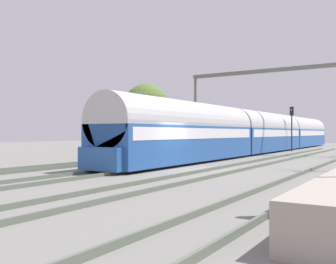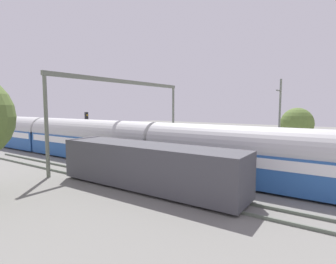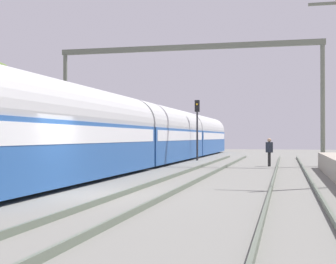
{
  "view_description": "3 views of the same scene",
  "coord_description": "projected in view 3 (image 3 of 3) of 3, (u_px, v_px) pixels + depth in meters",
  "views": [
    {
      "loc": [
        9.97,
        -17.8,
        1.93
      ],
      "look_at": [
        -2.19,
        1.8,
        1.98
      ],
      "focal_mm": 41.36,
      "sensor_mm": 36.0,
      "label": 1
    },
    {
      "loc": [
        -19.86,
        -1.02,
        5.28
      ],
      "look_at": [
        1.92,
        13.73,
        2.76
      ],
      "focal_mm": 28.76,
      "sensor_mm": 36.0,
      "label": 2
    },
    {
      "loc": [
        6.31,
        -14.64,
        1.8
      ],
      "look_at": [
        -1.09,
        16.86,
        2.13
      ],
      "focal_mm": 53.46,
      "sensor_mm": 36.0,
      "label": 3
    }
  ],
  "objects": [
    {
      "name": "ground",
      "position": [
        79.0,
        194.0,
        15.68
      ],
      "size": [
        120.0,
        120.0,
        0.0
      ],
      "primitive_type": "plane",
      "color": "slate"
    },
    {
      "name": "track_west",
      "position": [
        16.0,
        190.0,
        16.18
      ],
      "size": [
        1.52,
        60.0,
        0.16
      ],
      "color": "#5A6455",
      "rests_on": "ground"
    },
    {
      "name": "track_east",
      "position": [
        146.0,
        194.0,
        15.18
      ],
      "size": [
        1.52,
        60.0,
        0.16
      ],
      "color": "#5A6455",
      "rests_on": "ground"
    },
    {
      "name": "track_far_east",
      "position": [
        295.0,
        198.0,
        14.18
      ],
      "size": [
        1.52,
        60.0,
        0.16
      ],
      "color": "#5A6455",
      "rests_on": "ground"
    },
    {
      "name": "passenger_train",
      "position": [
        164.0,
        135.0,
        36.04
      ],
      "size": [
        2.93,
        49.2,
        3.82
      ],
      "color": "#28569E",
      "rests_on": "ground"
    },
    {
      "name": "freight_car",
      "position": [
        37.0,
        143.0,
        26.53
      ],
      "size": [
        2.8,
        13.0,
        2.7
      ],
      "color": "#47474C",
      "rests_on": "ground"
    },
    {
      "name": "person_crossing",
      "position": [
        269.0,
        150.0,
        30.62
      ],
      "size": [
        0.45,
        0.46,
        1.73
      ],
      "rotation": [
        0.0,
        0.0,
        5.45
      ],
      "color": "black",
      "rests_on": "ground"
    },
    {
      "name": "railway_signal_far",
      "position": [
        197.0,
        121.0,
        38.31
      ],
      "size": [
        0.36,
        0.3,
        4.64
      ],
      "color": "#2D2D33",
      "rests_on": "ground"
    },
    {
      "name": "catenary_gantry",
      "position": [
        186.0,
        74.0,
        32.71
      ],
      "size": [
        17.52,
        0.28,
        7.86
      ],
      "color": "slate",
      "rests_on": "ground"
    }
  ]
}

